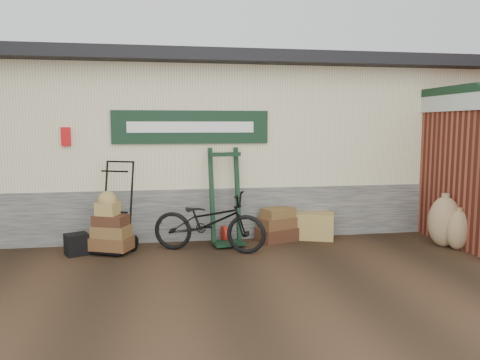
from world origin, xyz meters
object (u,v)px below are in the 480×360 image
porter_trolley (116,206)px  bicycle (209,219)px  black_trunk (77,244)px  suitcase_stack (277,224)px  wicker_hamper (313,225)px  green_barrow (226,197)px

porter_trolley → bicycle: (1.44, -0.27, -0.20)m
black_trunk → bicycle: (2.03, -0.15, 0.36)m
suitcase_stack → wicker_hamper: suitcase_stack is taller
suitcase_stack → black_trunk: suitcase_stack is taller
suitcase_stack → black_trunk: size_ratio=2.00×
green_barrow → suitcase_stack: size_ratio=2.45×
suitcase_stack → wicker_hamper: bearing=6.8°
wicker_hamper → black_trunk: size_ratio=2.14×
black_trunk → bicycle: bicycle is taller
green_barrow → suitcase_stack: 1.03m
green_barrow → bicycle: bearing=-136.4°
porter_trolley → black_trunk: size_ratio=4.43×
black_trunk → bicycle: 2.07m
wicker_hamper → black_trunk: bearing=-174.1°
suitcase_stack → porter_trolley: bearing=-175.7°
porter_trolley → suitcase_stack: (2.66, 0.20, -0.43)m
porter_trolley → black_trunk: bearing=-144.0°
black_trunk → suitcase_stack: bearing=5.7°
black_trunk → bicycle: bearing=-4.1°
green_barrow → bicycle: (-0.32, -0.41, -0.28)m
wicker_hamper → bicycle: bicycle is taller
green_barrow → black_trunk: size_ratio=4.90×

